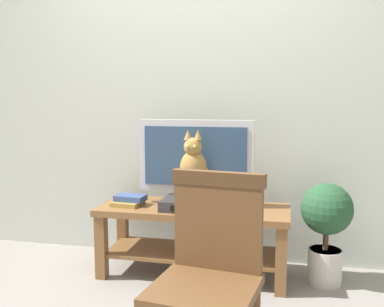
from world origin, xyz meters
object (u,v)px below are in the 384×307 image
(tv, at_px, (195,160))
(media_box, at_px, (194,204))
(tv_stand, at_px, (194,226))
(wooden_chair, at_px, (210,266))
(cat, at_px, (194,174))
(book_stack, at_px, (129,200))
(potted_plant, at_px, (326,223))

(tv, xyz_separation_m, media_box, (0.02, -0.12, -0.28))
(tv_stand, height_order, wooden_chair, wooden_chair)
(tv_stand, height_order, cat, cat)
(tv_stand, relative_size, book_stack, 5.80)
(cat, relative_size, book_stack, 2.09)
(wooden_chair, distance_m, potted_plant, 1.31)
(wooden_chair, relative_size, potted_plant, 1.35)
(book_stack, xyz_separation_m, potted_plant, (1.31, 0.09, -0.10))
(cat, distance_m, potted_plant, 0.91)
(book_stack, bearing_deg, potted_plant, 4.14)
(tv, bearing_deg, media_box, -81.19)
(tv_stand, xyz_separation_m, media_box, (0.02, -0.06, 0.17))
(tv_stand, bearing_deg, media_box, -73.27)
(cat, xyz_separation_m, book_stack, (-0.46, 0.03, -0.21))
(tv, bearing_deg, tv_stand, -90.03)
(wooden_chair, bearing_deg, potted_plant, 64.89)
(wooden_chair, bearing_deg, media_box, 105.54)
(wooden_chair, bearing_deg, cat, 105.69)
(tv, distance_m, wooden_chair, 1.26)
(cat, distance_m, book_stack, 0.51)
(media_box, xyz_separation_m, wooden_chair, (0.30, -1.07, 0.02))
(cat, bearing_deg, tv_stand, 104.42)
(cat, bearing_deg, tv, 98.31)
(wooden_chair, bearing_deg, book_stack, 125.01)
(potted_plant, bearing_deg, tv, 179.27)
(tv, relative_size, potted_plant, 1.19)
(media_box, xyz_separation_m, cat, (0.00, -0.01, 0.21))
(cat, xyz_separation_m, wooden_chair, (0.30, -1.05, -0.19))
(cat, relative_size, potted_plant, 0.69)
(book_stack, bearing_deg, media_box, -1.81)
(tv_stand, relative_size, cat, 2.78)
(book_stack, height_order, potted_plant, potted_plant)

